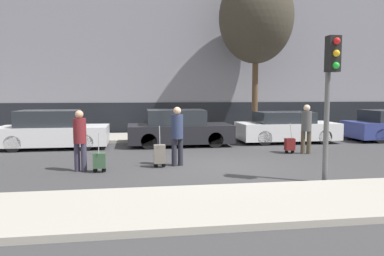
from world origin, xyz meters
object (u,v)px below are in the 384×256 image
object	(u,v)px
trolley_center	(160,154)
bare_tree_near_crossing	(256,18)
parked_bicycle	(296,126)
pedestrian_center	(177,133)
parked_car_2	(286,128)
trolley_left	(99,161)
trolley_right	(290,144)
parked_car_1	(179,129)
pedestrian_right	(306,126)
traffic_light	(330,79)
pedestrian_left	(80,137)
parked_car_0	(53,131)

from	to	relation	value
trolley_center	bare_tree_near_crossing	bearing A→B (deg)	53.83
trolley_center	parked_bicycle	distance (m)	9.70
pedestrian_center	bare_tree_near_crossing	bearing A→B (deg)	38.21
parked_car_2	bare_tree_near_crossing	xyz separation A→B (m)	(-0.61, 2.41, 5.02)
trolley_left	trolley_right	bearing A→B (deg)	18.96
bare_tree_near_crossing	parked_bicycle	bearing A→B (deg)	-9.43
parked_car_1	pedestrian_right	xyz separation A→B (m)	(4.11, -2.72, 0.30)
parked_car_1	trolley_left	distance (m)	5.47
trolley_left	pedestrian_right	size ratio (longest dim) A/B	0.62
pedestrian_right	traffic_light	size ratio (longest dim) A/B	0.50
parked_car_1	trolley_right	size ratio (longest dim) A/B	3.83
trolley_left	bare_tree_near_crossing	size ratio (longest dim) A/B	0.14
pedestrian_left	trolley_center	world-z (taller)	pedestrian_left
traffic_light	parked_car_2	bearing A→B (deg)	74.37
parked_car_0	parked_car_1	xyz separation A→B (m)	(4.82, -0.00, -0.00)
pedestrian_center	trolley_center	distance (m)	0.81
pedestrian_right	parked_car_1	bearing A→B (deg)	159.54
parked_car_0	pedestrian_center	distance (m)	5.99
pedestrian_center	pedestrian_right	distance (m)	4.87
trolley_left	bare_tree_near_crossing	distance (m)	11.30
parked_car_0	trolley_right	bearing A→B (deg)	-17.20
parked_car_1	trolley_right	bearing A→B (deg)	-36.00
parked_car_1	pedestrian_center	distance (m)	4.21
parked_car_2	trolley_left	world-z (taller)	parked_car_2
parked_car_1	parked_car_2	bearing A→B (deg)	2.60
pedestrian_right	trolley_left	bearing A→B (deg)	-150.36
trolley_left	parked_car_2	bearing A→B (deg)	34.13
trolley_center	pedestrian_right	distance (m)	5.45
pedestrian_right	trolley_right	bearing A→B (deg)	-179.93
trolley_left	traffic_light	world-z (taller)	traffic_light
bare_tree_near_crossing	trolley_right	bearing A→B (deg)	-94.89
trolley_center	pedestrian_right	size ratio (longest dim) A/B	0.70
parked_bicycle	trolley_right	bearing A→B (deg)	-116.64
parked_car_0	bare_tree_near_crossing	size ratio (longest dim) A/B	0.52
parked_car_2	trolley_center	distance (m)	7.29
parked_car_0	trolley_center	world-z (taller)	parked_car_0
traffic_light	bare_tree_near_crossing	bearing A→B (deg)	81.79
parked_car_2	pedestrian_right	bearing A→B (deg)	-100.02
parked_car_2	pedestrian_center	size ratio (longest dim) A/B	2.43
trolley_left	bare_tree_near_crossing	bearing A→B (deg)	47.69
parked_car_1	pedestrian_left	size ratio (longest dim) A/B	2.49
pedestrian_right	parked_car_2	bearing A→B (deg)	93.01
parked_car_1	trolley_left	size ratio (longest dim) A/B	3.86
trolley_center	pedestrian_right	xyz separation A→B (m)	(5.17, 1.61, 0.59)
traffic_light	pedestrian_left	bearing A→B (deg)	158.64
parked_car_1	pedestrian_left	xyz separation A→B (m)	(-3.20, -4.55, 0.26)
trolley_center	trolley_right	distance (m)	4.95
pedestrian_left	pedestrian_center	bearing A→B (deg)	-150.21
trolley_right	parked_car_1	bearing A→B (deg)	144.00
parked_car_1	trolley_center	bearing A→B (deg)	-103.74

